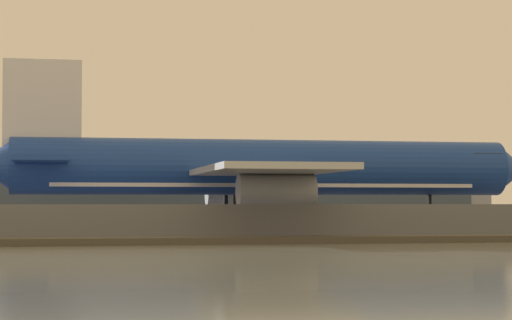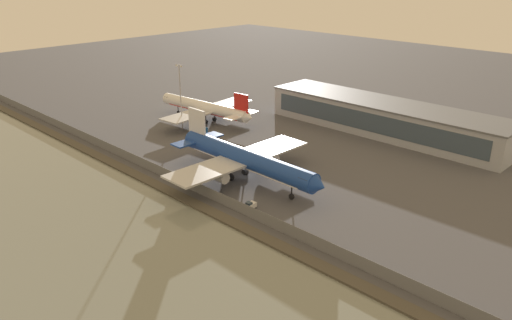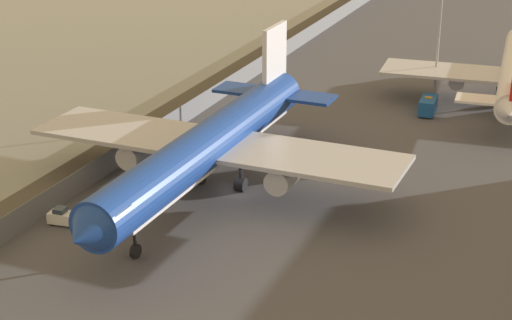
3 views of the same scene
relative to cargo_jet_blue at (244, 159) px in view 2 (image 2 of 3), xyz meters
The scene contains 9 objects.
ground_plane 6.53m from the cargo_jet_blue, 125.83° to the left, with size 500.00×500.00×0.00m, color #4C4C51.
shoreline_seawall 19.04m from the cargo_jet_blue, 95.41° to the right, with size 320.00×3.00×0.50m.
perimeter_fence 14.43m from the cargo_jet_blue, 97.18° to the right, with size 280.00×0.10×2.77m.
cargo_jet_blue is the anchor object (origin of this frame).
passenger_jet_white_red 54.02m from the cargo_jet_blue, 150.25° to the left, with size 44.44×38.43×12.59m.
baggage_tug 17.30m from the cargo_jet_blue, 40.11° to the right, with size 1.93×3.35×1.80m.
ops_van 41.07m from the cargo_jet_blue, 156.33° to the left, with size 5.34×2.47×2.48m.
terminal_building 59.63m from the cargo_jet_blue, 85.02° to the left, with size 82.13×18.07×10.31m.
apron_light_mast_apron_east 48.99m from the cargo_jet_blue, 161.30° to the left, with size 3.20×0.40×21.84m.
Camera 2 is at (86.53, -84.90, 52.16)m, focal length 35.00 mm.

